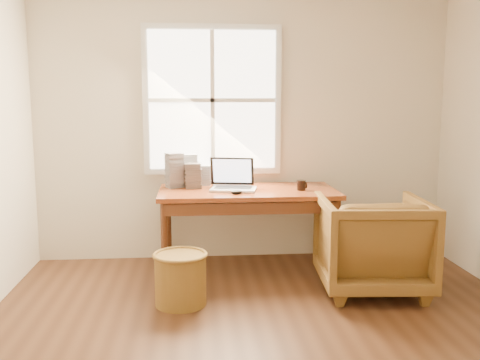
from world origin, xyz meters
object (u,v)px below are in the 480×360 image
Objects in this scene: wicker_stool at (181,280)px; coffee_mug at (301,185)px; laptop at (233,176)px; cd_stack_a at (188,170)px; desk at (248,192)px; armchair at (372,244)px.

coffee_mug reaches higher than wicker_stool.
cd_stack_a reaches higher than laptop.
desk is 4.08× the size of wicker_stool.
laptop is 0.62m from coffee_mug.
coffee_mug is (0.61, -0.03, -0.09)m from laptop.
armchair reaches higher than desk.
wicker_stool is 1.33× the size of cd_stack_a.
coffee_mug is at bearing -8.83° from desk.
coffee_mug is (0.48, -0.07, 0.06)m from desk.
desk is at bearing -28.89° from armchair.
wicker_stool is at bearing 10.80° from armchair.
laptop is at bearing 58.70° from wicker_stool.
wicker_stool is 1.13m from laptop.
armchair reaches higher than wicker_stool.
desk is 5.41× the size of cd_stack_a.
desk reaches higher than wicker_stool.
cd_stack_a reaches higher than armchair.
laptop is (0.46, 0.76, 0.69)m from wicker_stool.
cd_stack_a reaches higher than coffee_mug.
wicker_stool is (-1.55, -0.18, -0.20)m from armchair.
cd_stack_a is at bearing 154.24° from desk.
armchair is 1.58m from wicker_stool.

